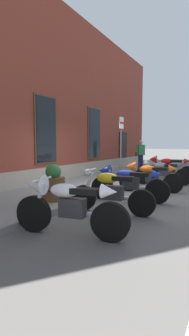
% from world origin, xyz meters
% --- Properties ---
extents(ground_plane, '(140.00, 140.00, 0.00)m').
position_xyz_m(ground_plane, '(0.00, 0.00, 0.00)').
color(ground_plane, '#565451').
extents(sidewalk, '(27.91, 2.77, 0.14)m').
position_xyz_m(sidewalk, '(0.00, 1.39, 0.07)').
color(sidewalk, slate).
rests_on(sidewalk, ground_plane).
extents(motorcycle_white_sport, '(0.66, 2.08, 1.05)m').
position_xyz_m(motorcycle_white_sport, '(-3.87, -0.94, 0.57)').
color(motorcycle_white_sport, black).
rests_on(motorcycle_white_sport, ground_plane).
extents(motorcycle_yellow_naked, '(0.62, 2.02, 1.00)m').
position_xyz_m(motorcycle_yellow_naked, '(-2.21, -0.99, 0.49)').
color(motorcycle_yellow_naked, black).
rests_on(motorcycle_yellow_naked, ground_plane).
extents(motorcycle_blue_sport, '(0.63, 2.20, 1.00)m').
position_xyz_m(motorcycle_blue_sport, '(-0.90, -0.83, 0.55)').
color(motorcycle_blue_sport, black).
rests_on(motorcycle_blue_sport, ground_plane).
extents(motorcycle_orange_sport, '(0.77, 2.01, 1.02)m').
position_xyz_m(motorcycle_orange_sport, '(0.68, -0.96, 0.56)').
color(motorcycle_orange_sport, black).
rests_on(motorcycle_orange_sport, ground_plane).
extents(motorcycle_grey_naked, '(0.79, 2.12, 0.94)m').
position_xyz_m(motorcycle_grey_naked, '(2.40, -0.99, 0.47)').
color(motorcycle_grey_naked, black).
rests_on(motorcycle_grey_naked, ground_plane).
extents(motorcycle_red_sport, '(0.66, 2.13, 1.07)m').
position_xyz_m(motorcycle_red_sport, '(3.83, -0.83, 0.58)').
color(motorcycle_red_sport, black).
rests_on(motorcycle_red_sport, ground_plane).
extents(pedestrian_striped_shirt, '(0.61, 0.41, 1.64)m').
position_xyz_m(pedestrian_striped_shirt, '(6.29, 1.23, 1.06)').
color(pedestrian_striped_shirt, '#1E1E4C').
rests_on(pedestrian_striped_shirt, sidewalk).
extents(parking_sign, '(0.36, 0.07, 2.50)m').
position_xyz_m(parking_sign, '(1.80, 0.50, 1.76)').
color(parking_sign, '#4C4C51').
rests_on(parking_sign, sidewalk).
extents(barrel_planter, '(0.62, 0.62, 0.93)m').
position_xyz_m(barrel_planter, '(-2.29, 0.59, 0.54)').
color(barrel_planter, brown).
rests_on(barrel_planter, sidewalk).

